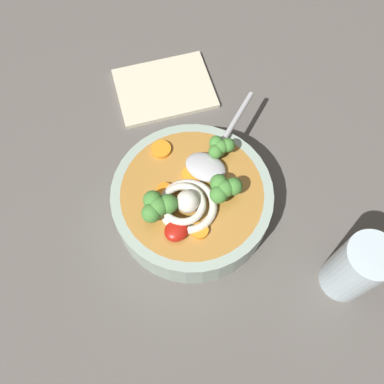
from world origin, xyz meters
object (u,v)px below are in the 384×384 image
Objects in this scene: soup_spoon at (210,160)px; folded_napkin at (164,88)px; soup_bowl at (192,201)px; drinking_glass at (356,268)px; noodle_pile at (186,204)px.

soup_spoon is 20.52cm from folded_napkin.
soup_bowl is 1.40× the size of folded_napkin.
soup_bowl is 1.91× the size of drinking_glass.
folded_napkin is (-13.41, -21.72, -6.67)cm from noodle_pile.
noodle_pile reaches higher than soup_bowl.
drinking_glass is at bearing 111.77° from soup_bowl.
noodle_pile is 0.74× the size of drinking_glass.
drinking_glass is (-3.73, 23.90, -0.76)cm from soup_spoon.
soup_bowl is 1.33× the size of soup_spoon.
noodle_pile is 26.38cm from folded_napkin.
noodle_pile is (2.13, 1.31, 3.99)cm from soup_bowl.
drinking_glass is at bearing -101.84° from soup_spoon.
soup_spoon reaches higher than folded_napkin.
soup_spoon is (-7.18, -3.22, -0.32)cm from noodle_pile.
drinking_glass reaches higher than soup_spoon.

